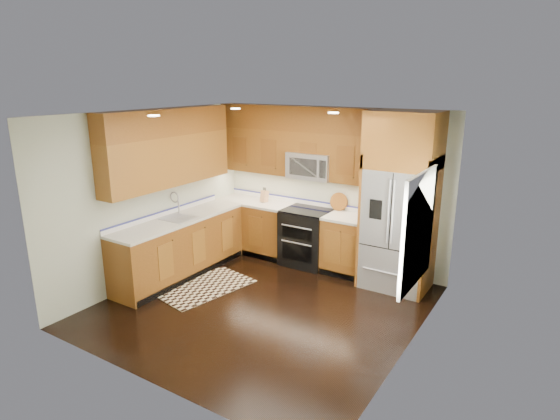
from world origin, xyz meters
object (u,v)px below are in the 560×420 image
Objects in this scene: refrigerator at (400,202)px; rug at (205,287)px; utensil_crock at (362,208)px; range at (306,237)px; knife_block at (265,196)px.

refrigerator reaches higher than rug.
utensil_crock is (-0.70, 0.30, -0.26)m from refrigerator.
rug is at bearing -116.99° from range.
utensil_crock is (1.68, 1.89, 1.04)m from rug.
knife_block is 1.75m from utensil_crock.
rug is (-2.38, -1.59, -1.30)m from refrigerator.
refrigerator is 3.14m from rug.
knife_block reaches higher than rug.
utensil_crock reaches higher than range.
knife_block is (-0.06, 1.70, 1.04)m from rug.
refrigerator is 10.03× the size of knife_block.
range is at bearing 178.60° from refrigerator.
refrigerator reaches higher than knife_block.
range is 3.06× the size of utensil_crock.
range is at bearing -4.45° from knife_block.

